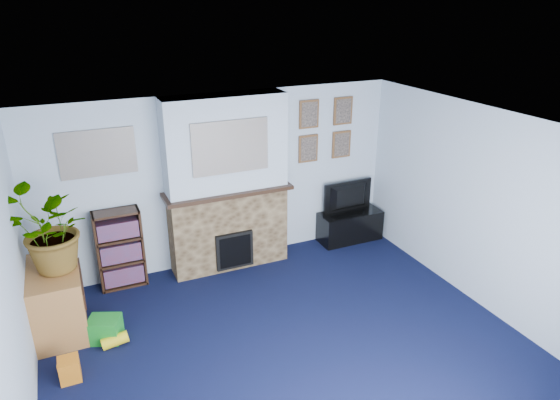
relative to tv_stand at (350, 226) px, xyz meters
name	(u,v)px	position (x,y,z in m)	size (l,w,h in m)	color
floor	(291,350)	(-1.95, -2.03, -0.23)	(5.00, 4.50, 0.01)	black
ceiling	(294,133)	(-1.95, -2.03, 2.17)	(5.00, 4.50, 0.01)	white
wall_back	(222,180)	(-1.95, 0.22, 0.97)	(5.00, 0.04, 2.40)	silver
wall_left	(9,311)	(-4.45, -2.03, 0.97)	(0.04, 4.50, 2.40)	silver
wall_right	(485,210)	(0.55, -2.03, 0.97)	(0.04, 4.50, 2.40)	silver
chimney_breast	(227,186)	(-1.95, 0.02, 0.96)	(1.72, 0.50, 2.40)	brown
collage_main	(230,147)	(-1.95, -0.19, 1.55)	(1.00, 0.03, 0.68)	gray
collage_left	(98,153)	(-3.50, 0.21, 1.55)	(0.90, 0.03, 0.58)	gray
portrait_tl	(309,114)	(-0.65, 0.20, 1.77)	(0.30, 0.03, 0.40)	brown
portrait_tr	(343,111)	(-0.10, 0.20, 1.77)	(0.30, 0.03, 0.40)	brown
portrait_bl	(308,149)	(-0.65, 0.20, 1.27)	(0.30, 0.03, 0.40)	brown
portrait_br	(341,144)	(-0.10, 0.20, 1.27)	(0.30, 0.03, 0.40)	brown
tv_stand	(350,226)	(0.00, 0.00, 0.00)	(0.97, 0.41, 0.46)	black
television	(351,198)	(0.00, 0.02, 0.47)	(0.82, 0.11, 0.47)	black
bookshelf	(120,250)	(-3.40, 0.08, 0.28)	(0.58, 0.28, 1.05)	black
sideboard	(58,302)	(-4.19, -0.61, 0.12)	(0.55, 0.98, 0.76)	#A56A35
potted_plant	(49,231)	(-4.14, -0.66, 1.02)	(0.86, 0.74, 0.95)	#26661E
mantel_clock	(227,185)	(-1.96, -0.03, 1.00)	(0.11, 0.07, 0.15)	gold
mantel_candle	(246,181)	(-1.70, -0.03, 1.01)	(0.05, 0.05, 0.15)	#B2BFC6
mantel_teddy	(188,191)	(-2.49, -0.03, 0.99)	(0.12, 0.12, 0.12)	gray
mantel_can	(273,179)	(-1.30, -0.03, 0.99)	(0.05, 0.05, 0.11)	orange
green_crate	(105,329)	(-3.75, -1.03, -0.08)	(0.33, 0.27, 0.27)	#198C26
toy_ball	(65,364)	(-4.19, -1.40, -0.14)	(0.16, 0.16, 0.16)	orange
toy_block	(70,370)	(-4.14, -1.54, -0.12)	(0.20, 0.20, 0.24)	orange
toy_tube	(115,340)	(-3.67, -1.19, -0.15)	(0.13, 0.13, 0.28)	yellow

